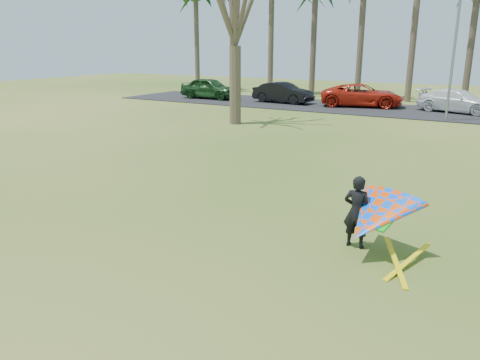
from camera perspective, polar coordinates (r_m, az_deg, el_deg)
The scene contains 8 objects.
ground at distance 10.00m, azimuth -5.92°, elevation -8.82°, with size 100.00×100.00×0.00m, color #235412.
parking_strip at distance 32.97m, azimuth 21.01°, elevation 7.74°, with size 46.00×7.00×0.06m, color black.
streetlight at distance 29.44m, azimuth 25.08°, elevation 15.13°, with size 2.28×0.18×8.00m.
car_0 at distance 38.70m, azimuth -3.70°, elevation 11.11°, with size 1.96×4.88×1.66m, color #193D18.
car_1 at distance 35.85m, azimuth 5.27°, elevation 10.57°, with size 1.60×4.59×1.51m, color black.
car_2 at distance 34.52m, azimuth 14.65°, elevation 9.97°, with size 2.61×5.66×1.57m, color #B71F0E.
car_3 at distance 33.50m, azimuth 24.99°, elevation 8.73°, with size 2.04×5.02×1.46m, color white.
kite_flyer at distance 9.94m, azimuth 15.95°, elevation -4.29°, with size 2.13×2.39×2.02m.
Camera 1 is at (5.47, -7.25, 4.19)m, focal length 35.00 mm.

